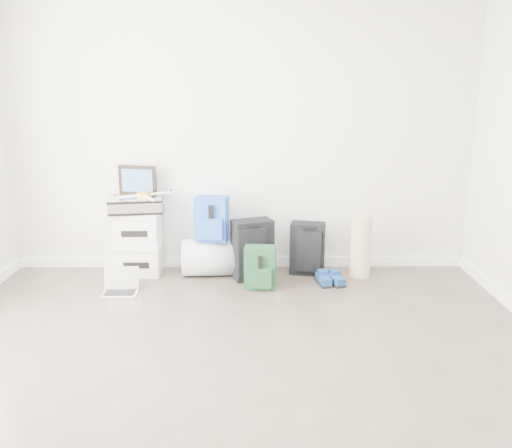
{
  "coord_description": "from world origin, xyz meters",
  "views": [
    {
      "loc": [
        0.12,
        -2.73,
        1.81
      ],
      "look_at": [
        0.15,
        1.9,
        0.6
      ],
      "focal_mm": 38.0,
      "sensor_mm": 36.0,
      "label": 1
    }
  ],
  "objects_px": {
    "boxes_stack": "(139,242)",
    "carry_on": "(307,249)",
    "large_suitcase": "(252,250)",
    "duffel_bag": "(213,257)",
    "briefcase": "(136,204)",
    "laptop": "(121,287)"
  },
  "relations": [
    {
      "from": "boxes_stack",
      "to": "carry_on",
      "type": "height_order",
      "value": "boxes_stack"
    },
    {
      "from": "boxes_stack",
      "to": "large_suitcase",
      "type": "distance_m",
      "value": 1.11
    },
    {
      "from": "duffel_bag",
      "to": "briefcase",
      "type": "bearing_deg",
      "value": 173.03
    },
    {
      "from": "duffel_bag",
      "to": "carry_on",
      "type": "bearing_deg",
      "value": 0.06
    },
    {
      "from": "carry_on",
      "to": "briefcase",
      "type": "bearing_deg",
      "value": -168.31
    },
    {
      "from": "briefcase",
      "to": "carry_on",
      "type": "distance_m",
      "value": 1.7
    },
    {
      "from": "duffel_bag",
      "to": "large_suitcase",
      "type": "height_order",
      "value": "large_suitcase"
    },
    {
      "from": "carry_on",
      "to": "boxes_stack",
      "type": "bearing_deg",
      "value": -168.31
    },
    {
      "from": "duffel_bag",
      "to": "laptop",
      "type": "xyz_separation_m",
      "value": [
        -0.79,
        -0.45,
        -0.13
      ]
    },
    {
      "from": "briefcase",
      "to": "large_suitcase",
      "type": "height_order",
      "value": "briefcase"
    },
    {
      "from": "large_suitcase",
      "to": "carry_on",
      "type": "bearing_deg",
      "value": -7.04
    },
    {
      "from": "duffel_bag",
      "to": "large_suitcase",
      "type": "bearing_deg",
      "value": -15.91
    },
    {
      "from": "briefcase",
      "to": "laptop",
      "type": "distance_m",
      "value": 0.82
    },
    {
      "from": "duffel_bag",
      "to": "large_suitcase",
      "type": "distance_m",
      "value": 0.41
    },
    {
      "from": "large_suitcase",
      "to": "carry_on",
      "type": "xyz_separation_m",
      "value": [
        0.53,
        0.13,
        -0.03
      ]
    },
    {
      "from": "carry_on",
      "to": "duffel_bag",
      "type": "bearing_deg",
      "value": -165.22
    },
    {
      "from": "briefcase",
      "to": "laptop",
      "type": "relative_size",
      "value": 1.58
    },
    {
      "from": "large_suitcase",
      "to": "laptop",
      "type": "xyz_separation_m",
      "value": [
        -1.17,
        -0.36,
        -0.23
      ]
    },
    {
      "from": "boxes_stack",
      "to": "large_suitcase",
      "type": "height_order",
      "value": "boxes_stack"
    },
    {
      "from": "boxes_stack",
      "to": "briefcase",
      "type": "distance_m",
      "value": 0.38
    },
    {
      "from": "briefcase",
      "to": "carry_on",
      "type": "relative_size",
      "value": 0.97
    },
    {
      "from": "laptop",
      "to": "boxes_stack",
      "type": "bearing_deg",
      "value": 80.67
    }
  ]
}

